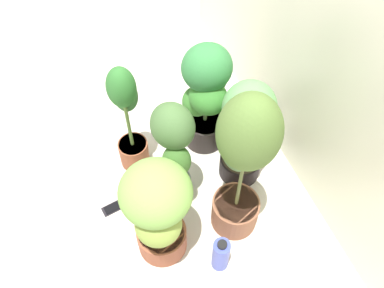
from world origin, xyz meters
The scene contains 10 objects.
ground_plane centered at (0.00, 0.00, 0.00)m, with size 8.00×8.00×0.00m, color silver.
mylar_back_wall centered at (0.00, 0.86, 1.00)m, with size 3.20×0.01×2.00m, color silver.
potted_plant_back_right centered at (0.29, 0.34, 0.64)m, with size 0.40×0.40×1.07m.
potted_plant_back_center centered at (-0.01, 0.51, 0.46)m, with size 0.46×0.42×0.78m.
potted_plant_center centered at (0.01, 0.08, 0.49)m, with size 0.35×0.29×0.79m.
potted_plant_back_left centered at (-0.33, 0.39, 0.46)m, with size 0.45×0.38×0.81m.
potted_plant_front_left centered at (-0.33, -0.09, 0.43)m, with size 0.26×0.21×0.83m.
potted_plant_front_right centered at (0.31, -0.11, 0.45)m, with size 0.50×0.42×0.73m.
cell_phone centered at (-0.03, -0.32, 0.00)m, with size 0.09×0.15×0.01m.
nutrient_bottle centered at (0.53, 0.15, 0.13)m, with size 0.09×0.09×0.28m.
Camera 1 is at (1.24, -0.28, 2.25)m, focal length 38.06 mm.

